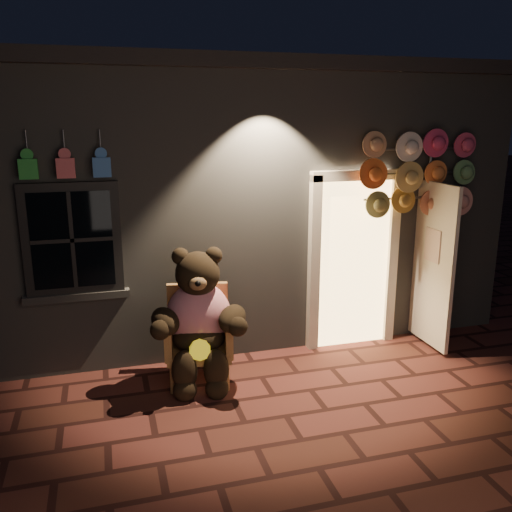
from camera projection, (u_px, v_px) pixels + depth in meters
name	position (u px, v px, depth m)	size (l,w,h in m)	color
ground	(286.00, 416.00, 5.22)	(60.00, 60.00, 0.00)	#5E2924
shop_building	(206.00, 187.00, 8.50)	(7.30, 5.95, 3.51)	slate
wicker_armchair	(199.00, 334.00, 5.90)	(0.79, 0.73, 1.02)	#B28A45
teddy_bear	(199.00, 319.00, 5.72)	(1.09, 0.92, 1.52)	red
hat_rack	(420.00, 176.00, 6.43)	(1.50, 0.22, 2.65)	#59595E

